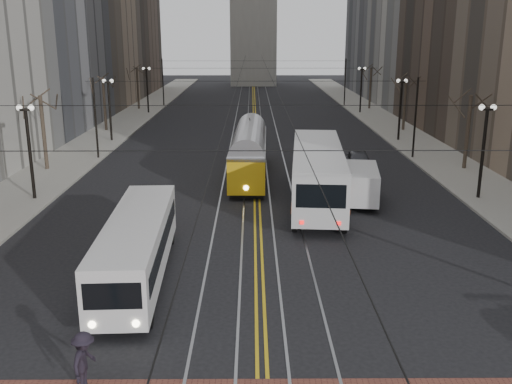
{
  "coord_description": "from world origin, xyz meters",
  "views": [
    {
      "loc": [
        -0.29,
        -15.8,
        9.87
      ],
      "look_at": [
        -0.12,
        9.0,
        3.0
      ],
      "focal_mm": 40.0,
      "sensor_mm": 36.0,
      "label": 1
    }
  ],
  "objects_px": {
    "transit_bus": "(137,249)",
    "cargo_van": "(361,186)",
    "streetcar": "(249,157)",
    "pedestrian_d": "(84,362)",
    "sedan_grey": "(358,161)",
    "rear_bus": "(317,176)"
  },
  "relations": [
    {
      "from": "transit_bus",
      "to": "sedan_grey",
      "type": "relative_size",
      "value": 2.34
    },
    {
      "from": "streetcar",
      "to": "cargo_van",
      "type": "height_order",
      "value": "streetcar"
    },
    {
      "from": "streetcar",
      "to": "pedestrian_d",
      "type": "xyz_separation_m",
      "value": [
        -4.56,
        -25.3,
        -0.56
      ]
    },
    {
      "from": "cargo_van",
      "to": "pedestrian_d",
      "type": "relative_size",
      "value": 2.69
    },
    {
      "from": "rear_bus",
      "to": "cargo_van",
      "type": "bearing_deg",
      "value": 5.17
    },
    {
      "from": "rear_bus",
      "to": "transit_bus",
      "type": "bearing_deg",
      "value": -123.09
    },
    {
      "from": "rear_bus",
      "to": "pedestrian_d",
      "type": "relative_size",
      "value": 7.21
    },
    {
      "from": "rear_bus",
      "to": "cargo_van",
      "type": "relative_size",
      "value": 2.68
    },
    {
      "from": "transit_bus",
      "to": "cargo_van",
      "type": "bearing_deg",
      "value": 41.92
    },
    {
      "from": "sedan_grey",
      "to": "pedestrian_d",
      "type": "distance_m",
      "value": 29.81
    },
    {
      "from": "sedan_grey",
      "to": "pedestrian_d",
      "type": "bearing_deg",
      "value": -109.47
    },
    {
      "from": "streetcar",
      "to": "rear_bus",
      "type": "xyz_separation_m",
      "value": [
        4.1,
        -6.49,
        0.23
      ]
    },
    {
      "from": "rear_bus",
      "to": "sedan_grey",
      "type": "distance_m",
      "value": 9.15
    },
    {
      "from": "streetcar",
      "to": "cargo_van",
      "type": "xyz_separation_m",
      "value": [
        6.79,
        -6.47,
        -0.4
      ]
    },
    {
      "from": "sedan_grey",
      "to": "cargo_van",
      "type": "bearing_deg",
      "value": -93.48
    },
    {
      "from": "rear_bus",
      "to": "pedestrian_d",
      "type": "distance_m",
      "value": 20.73
    },
    {
      "from": "streetcar",
      "to": "rear_bus",
      "type": "height_order",
      "value": "rear_bus"
    },
    {
      "from": "sedan_grey",
      "to": "pedestrian_d",
      "type": "height_order",
      "value": "pedestrian_d"
    },
    {
      "from": "transit_bus",
      "to": "pedestrian_d",
      "type": "xyz_separation_m",
      "value": [
        -0.03,
        -7.72,
        -0.41
      ]
    },
    {
      "from": "rear_bus",
      "to": "sedan_grey",
      "type": "bearing_deg",
      "value": 68.74
    },
    {
      "from": "streetcar",
      "to": "rear_bus",
      "type": "bearing_deg",
      "value": -56.14
    },
    {
      "from": "streetcar",
      "to": "rear_bus",
      "type": "distance_m",
      "value": 7.68
    }
  ]
}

